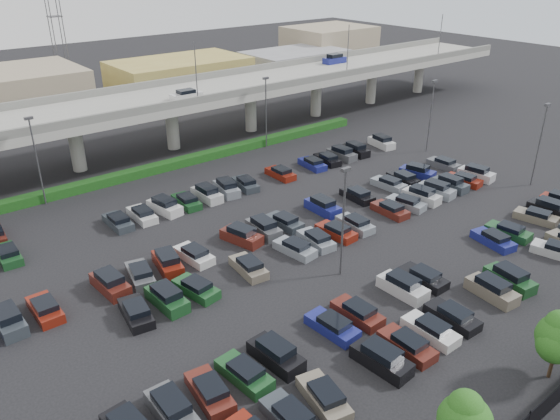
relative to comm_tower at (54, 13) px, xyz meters
The scene contains 9 objects.
ground 75.73m from the comm_tower, 93.09° to the right, with size 280.00×280.00×0.00m, color black.
overpass 43.10m from the comm_tower, 95.73° to the right, with size 150.00×13.00×15.80m.
hedge 51.42m from the comm_tower, 94.67° to the right, with size 66.00×1.60×1.10m, color #153A11.
fence 103.13m from the comm_tower, 92.28° to the right, with size 70.00×0.10×2.00m.
tree_row 101.30m from the comm_tower, 91.88° to the right, with size 65.07×3.66×5.94m.
parked_cars 79.05m from the comm_tower, 92.92° to the right, with size 63.06×41.64×1.67m.
light_poles 73.06m from the comm_tower, 96.44° to the right, with size 66.90×48.38×10.30m.
distant_buildings 18.96m from the comm_tower, 55.50° to the right, with size 138.00×24.00×9.00m.
comm_tower is the anchor object (origin of this frame).
Camera 1 is at (-30.45, -37.38, 26.62)m, focal length 35.00 mm.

